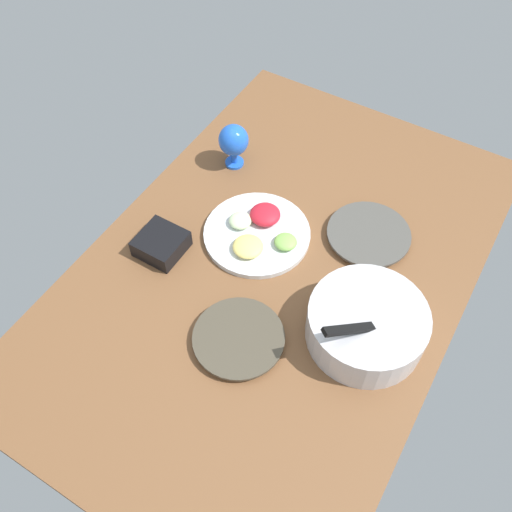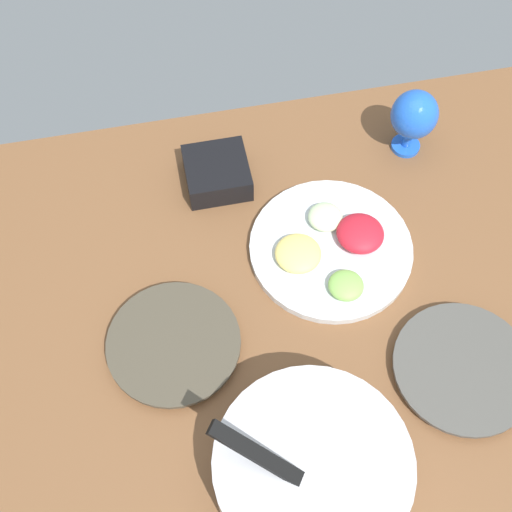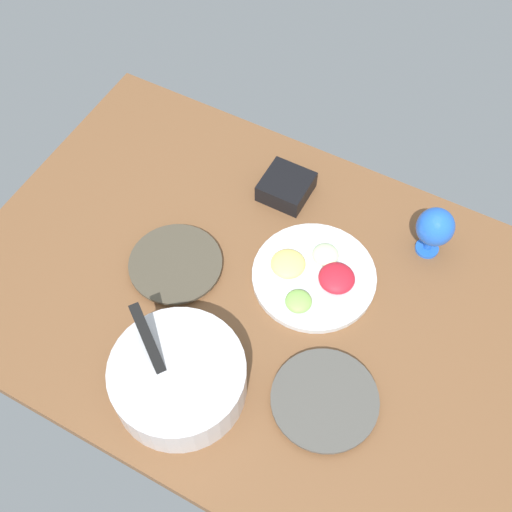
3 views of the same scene
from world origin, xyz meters
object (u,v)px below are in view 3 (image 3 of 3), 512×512
dinner_plate_left (325,400)px  square_bowl_black (286,186)px  dinner_plate_right (176,265)px  mixing_bowl (178,378)px  fruit_platter (314,275)px  hurricane_glass_blue (435,228)px

dinner_plate_left → square_bowl_black: size_ratio=1.94×
dinner_plate_right → mixing_bowl: (-18.74, 27.81, 4.69)cm
dinner_plate_right → fruit_platter: (-33.55, -14.18, 0.40)cm
hurricane_glass_blue → square_bowl_black: (42.03, 0.96, -6.79)cm
dinner_plate_right → square_bowl_black: square_bowl_black is taller
dinner_plate_right → fruit_platter: bearing=-157.1°
dinner_plate_left → square_bowl_black: square_bowl_black is taller
dinner_plate_left → mixing_bowl: 34.36cm
dinner_plate_left → fruit_platter: fruit_platter is taller
fruit_platter → hurricane_glass_blue: size_ratio=2.06×
dinner_plate_left → mixing_bowl: bearing=22.1°
mixing_bowl → fruit_platter: size_ratio=0.97×
fruit_platter → square_bowl_black: size_ratio=2.48×
hurricane_glass_blue → square_bowl_black: 42.58cm
mixing_bowl → square_bowl_black: (4.46, -63.70, -2.73)cm
mixing_bowl → hurricane_glass_blue: 74.89cm
fruit_platter → hurricane_glass_blue: hurricane_glass_blue is taller
dinner_plate_left → fruit_platter: size_ratio=0.78×
mixing_bowl → hurricane_glass_blue: (-37.57, -64.65, 4.06)cm
mixing_bowl → dinner_plate_left: bearing=-157.9°
dinner_plate_right → mixing_bowl: 33.86cm
dinner_plate_right → square_bowl_black: (-14.28, -35.89, 1.96)cm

